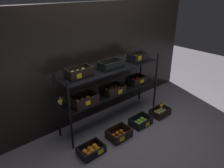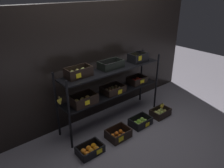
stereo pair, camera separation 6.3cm
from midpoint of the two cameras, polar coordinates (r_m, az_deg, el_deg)
name	(u,v)px [view 2 (the right image)]	position (r m, az deg, el deg)	size (l,w,h in m)	color
ground_plane	(112,119)	(3.62, 0.51, -9.34)	(10.00, 10.00, 0.00)	slate
storefront_wall	(97,61)	(3.49, -3.48, 5.99)	(4.11, 0.12, 1.82)	black
display_rack	(110,81)	(3.26, 0.09, 0.87)	(1.82, 0.39, 1.04)	black
crate_ground_orange	(90,150)	(2.97, -5.22, -17.07)	(0.34, 0.24, 0.11)	black
crate_ground_tangerine	(118,134)	(3.21, 2.27, -13.26)	(0.33, 0.26, 0.14)	black
crate_ground_apple_green	(140,122)	(3.50, 8.07, -10.02)	(0.34, 0.24, 0.13)	black
crate_ground_pear	(160,113)	(3.78, 13.16, -7.49)	(0.33, 0.22, 0.13)	black
banana_bunch_loose	(162,106)	(3.74, 13.60, -5.75)	(0.14, 0.04, 0.11)	brown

